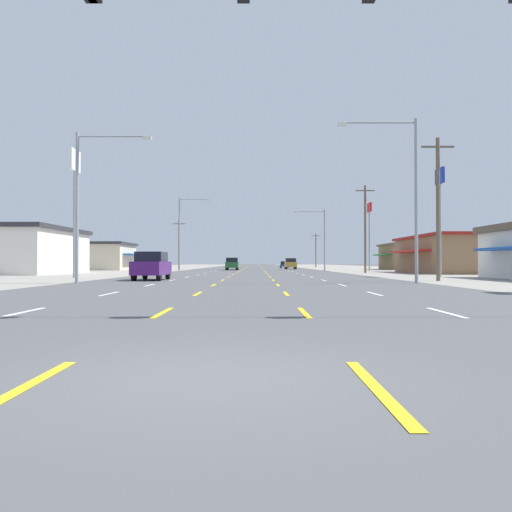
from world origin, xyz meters
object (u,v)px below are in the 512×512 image
object	(u,v)px
suv_far_left_nearest	(152,265)
streetlight_left_row_1	(183,228)
sedan_far_right_far	(285,264)
pole_sign_right_row_2	(370,221)
sedan_inner_left_mid	(233,265)
pole_sign_right_row_1	(441,198)
streetlight_right_row_1	(322,235)
suv_inner_left_near	(233,264)
streetlight_right_row_0	(408,186)
streetlight_left_row_0	(86,194)
suv_far_right_midfar	(291,264)
pole_sign_left_row_1	(75,181)

from	to	relation	value
suv_far_left_nearest	streetlight_left_row_1	bearing A→B (deg)	94.78
sedan_far_right_far	pole_sign_right_row_2	distance (m)	44.16
sedan_inner_left_mid	pole_sign_right_row_1	size ratio (longest dim) A/B	0.48
sedan_far_right_far	streetlight_right_row_1	size ratio (longest dim) A/B	0.52
sedan_far_right_far	suv_inner_left_near	bearing A→B (deg)	-106.85
streetlight_left_row_1	streetlight_right_row_0	bearing A→B (deg)	-64.33
sedan_far_right_far	streetlight_left_row_0	bearing A→B (deg)	-101.13
suv_far_right_midfar	pole_sign_left_row_1	xyz separation A→B (m)	(-20.87, -51.15, 6.73)
suv_inner_left_near	pole_sign_left_row_1	distance (m)	42.27
pole_sign_right_row_1	suv_inner_left_near	bearing A→B (deg)	117.48
sedan_far_right_far	streetlight_left_row_0	size ratio (longest dim) A/B	0.50
suv_inner_left_near	sedan_far_right_far	xyz separation A→B (m)	(10.23, 33.77, -0.27)
suv_far_right_midfar	pole_sign_right_row_2	xyz separation A→B (m)	(9.94, -19.65, 6.17)
streetlight_right_row_0	streetlight_left_row_1	world-z (taller)	streetlight_left_row_1
streetlight_left_row_1	streetlight_left_row_0	bearing A→B (deg)	-89.92
pole_sign_right_row_1	suv_far_right_midfar	bearing A→B (deg)	101.08
pole_sign_right_row_2	pole_sign_right_row_1	bearing A→B (deg)	-90.88
suv_far_left_nearest	streetlight_left_row_1	distance (m)	35.37
suv_inner_left_near	suv_far_left_nearest	bearing A→B (deg)	-94.44
pole_sign_left_row_1	streetlight_left_row_0	world-z (taller)	pole_sign_left_row_1
pole_sign_right_row_2	streetlight_left_row_1	bearing A→B (deg)	-176.42
suv_far_left_nearest	pole_sign_right_row_2	distance (m)	43.92
suv_far_right_midfar	streetlight_left_row_1	world-z (taller)	streetlight_left_row_1
streetlight_right_row_0	streetlight_right_row_1	world-z (taller)	streetlight_right_row_0
suv_far_left_nearest	suv_inner_left_near	xyz separation A→B (m)	(3.52, 45.36, 0.00)
suv_inner_left_near	pole_sign_right_row_1	size ratio (longest dim) A/B	0.53
suv_inner_left_near	streetlight_right_row_1	distance (m)	17.09
suv_far_left_nearest	streetlight_left_row_0	world-z (taller)	streetlight_left_row_0
sedan_inner_left_mid	pole_sign_right_row_2	distance (m)	28.13
sedan_far_right_far	streetlight_left_row_0	distance (m)	86.19
pole_sign_left_row_1	streetlight_left_row_1	world-z (taller)	pole_sign_left_row_1
pole_sign_left_row_1	streetlight_left_row_0	size ratio (longest dim) A/B	1.14
pole_sign_right_row_2	suv_far_left_nearest	bearing A→B (deg)	-122.79
pole_sign_right_row_1	sedan_far_right_far	bearing A→B (deg)	97.46
pole_sign_left_row_1	pole_sign_right_row_2	size ratio (longest dim) A/B	1.06
suv_inner_left_near	streetlight_left_row_0	size ratio (longest dim) A/B	0.54
streetlight_right_row_1	suv_inner_left_near	bearing A→B (deg)	140.96
pole_sign_right_row_1	pole_sign_right_row_2	size ratio (longest dim) A/B	0.96
suv_far_left_nearest	suv_far_right_midfar	size ratio (longest dim) A/B	1.00
pole_sign_right_row_1	streetlight_left_row_0	bearing A→B (deg)	-153.34
suv_far_right_midfar	streetlight_right_row_0	bearing A→B (deg)	-87.39
streetlight_left_row_1	sedan_far_right_far	bearing A→B (deg)	69.35
suv_far_right_midfar	pole_sign_right_row_1	distance (m)	49.73
pole_sign_left_row_1	streetlight_right_row_0	world-z (taller)	pole_sign_left_row_1
sedan_far_right_far	pole_sign_left_row_1	bearing A→B (deg)	-105.84
suv_inner_left_near	sedan_inner_left_mid	size ratio (longest dim) A/B	1.09
pole_sign_right_row_2	streetlight_right_row_1	distance (m)	7.61
suv_far_left_nearest	sedan_far_right_far	xyz separation A→B (m)	(13.75, 79.14, -0.27)
sedan_inner_left_mid	suv_far_right_midfar	distance (m)	10.64
streetlight_right_row_0	streetlight_left_row_0	bearing A→B (deg)	180.00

